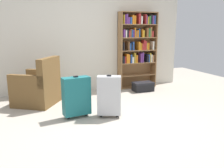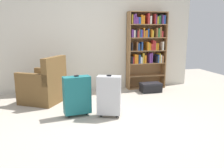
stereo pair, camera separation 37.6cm
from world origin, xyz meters
The scene contains 8 objects.
ground_plane centered at (0.00, 0.00, 0.00)m, with size 8.53×8.53×0.00m, color #B2A899.
back_wall centered at (0.00, 2.24, 1.30)m, with size 4.88×0.10×2.60m, color beige.
bookshelf centered at (1.27, 2.05, 1.03)m, with size 0.93×0.27×1.80m.
armchair centered at (-1.09, 1.40, 0.32)m, with size 0.96×0.96×0.90m.
mug centered at (-0.50, 1.40, 0.05)m, with size 0.12×0.08×0.10m.
storage_box centered at (1.24, 1.63, 0.11)m, with size 0.47×0.29×0.21m.
suitcase_silver centered at (-0.05, 0.31, 0.36)m, with size 0.42×0.32×0.70m.
suitcase_teal centered at (-0.54, 0.47, 0.36)m, with size 0.46×0.25×0.68m.
Camera 2 is at (-0.89, -3.27, 1.39)m, focal length 38.04 mm.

